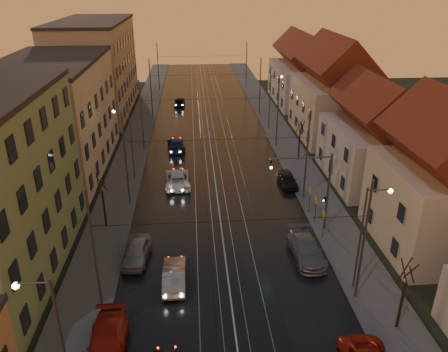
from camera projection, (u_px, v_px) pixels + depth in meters
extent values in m
cube|color=black|center=(210.00, 145.00, 57.77)|extent=(16.00, 120.00, 0.04)
cube|color=#4C4C4C|center=(134.00, 147.00, 57.07)|extent=(4.00, 120.00, 0.15)
cube|color=#4C4C4C|center=(285.00, 143.00, 58.42)|extent=(4.00, 120.00, 0.15)
cube|color=gray|center=(194.00, 145.00, 57.60)|extent=(0.06, 120.00, 0.03)
cube|color=gray|center=(205.00, 145.00, 57.70)|extent=(0.06, 120.00, 0.03)
cube|color=gray|center=(216.00, 145.00, 57.80)|extent=(0.06, 120.00, 0.03)
cube|color=gray|center=(227.00, 145.00, 57.90)|extent=(0.06, 120.00, 0.03)
cube|color=tan|center=(56.00, 118.00, 48.66)|extent=(10.00, 20.00, 12.00)
cube|color=tan|center=(96.00, 68.00, 70.05)|extent=(10.00, 24.00, 14.00)
cube|color=beige|center=(437.00, 208.00, 34.77)|extent=(8.50, 10.00, 7.00)
cube|color=#B9B4AB|center=(373.00, 154.00, 46.79)|extent=(9.00, 12.00, 6.00)
pyramid|color=#5F2215|center=(380.00, 112.00, 44.89)|extent=(9.18, 12.24, 3.20)
cube|color=beige|center=(332.00, 109.00, 60.10)|extent=(9.00, 14.00, 7.50)
pyramid|color=#5F2215|center=(337.00, 67.00, 57.73)|extent=(9.18, 14.28, 4.00)
cube|color=#B9B4AB|center=(301.00, 84.00, 76.66)|extent=(9.00, 16.00, 6.50)
pyramid|color=#5F2215|center=(303.00, 55.00, 74.59)|extent=(9.18, 16.32, 3.50)
cylinder|color=#595B60|center=(95.00, 254.00, 27.18)|extent=(0.16, 0.16, 9.00)
cylinder|color=#595B60|center=(363.00, 243.00, 28.34)|extent=(0.16, 0.16, 9.00)
cylinder|color=#595B60|center=(126.00, 162.00, 40.80)|extent=(0.16, 0.16, 9.00)
cylinder|color=#595B60|center=(307.00, 157.00, 41.97)|extent=(0.16, 0.16, 9.00)
cylinder|color=#595B60|center=(142.00, 116.00, 54.43)|extent=(0.16, 0.16, 9.00)
cylinder|color=#595B60|center=(278.00, 113.00, 55.59)|extent=(0.16, 0.16, 9.00)
cylinder|color=#595B60|center=(151.00, 89.00, 68.05)|extent=(0.16, 0.16, 9.00)
cylinder|color=#595B60|center=(260.00, 87.00, 69.21)|extent=(0.16, 0.16, 9.00)
cylinder|color=#595B60|center=(158.00, 67.00, 84.40)|extent=(0.16, 0.16, 9.00)
cylinder|color=#595B60|center=(246.00, 66.00, 85.56)|extent=(0.16, 0.16, 9.00)
cylinder|color=#595B60|center=(63.00, 346.00, 21.01)|extent=(0.14, 0.14, 8.00)
cylinder|color=#595B60|center=(32.00, 283.00, 19.39)|extent=(1.60, 0.10, 0.10)
sphere|color=#FFD88C|center=(16.00, 286.00, 19.38)|extent=(0.32, 0.32, 0.32)
cylinder|color=#595B60|center=(360.00, 241.00, 29.47)|extent=(0.14, 0.14, 8.00)
cylinder|color=#595B60|center=(380.00, 190.00, 27.96)|extent=(1.60, 0.10, 0.10)
sphere|color=#FFD88C|center=(390.00, 191.00, 28.05)|extent=(0.32, 0.32, 0.32)
cylinder|color=#595B60|center=(132.00, 145.00, 46.44)|extent=(0.14, 0.14, 8.00)
cylinder|color=#595B60|center=(121.00, 110.00, 44.82)|extent=(1.60, 0.10, 0.10)
sphere|color=#FFD88C|center=(114.00, 111.00, 44.81)|extent=(0.32, 0.32, 0.32)
cylinder|color=#595B60|center=(270.00, 103.00, 62.17)|extent=(0.14, 0.14, 8.00)
cylinder|color=#595B60|center=(277.00, 76.00, 60.65)|extent=(1.60, 0.10, 0.10)
sphere|color=#FFD88C|center=(282.00, 77.00, 60.74)|extent=(0.32, 0.32, 0.32)
cylinder|color=#595B60|center=(328.00, 193.00, 36.91)|extent=(0.20, 0.20, 7.20)
cylinder|color=#595B60|center=(300.00, 158.00, 35.38)|extent=(5.20, 0.14, 0.14)
imported|color=black|center=(271.00, 165.00, 35.46)|extent=(0.15, 0.18, 0.90)
sphere|color=#19FF3F|center=(271.00, 168.00, 35.41)|extent=(0.20, 0.20, 0.20)
cylinder|color=black|center=(104.00, 209.00, 38.20)|extent=(0.18, 0.18, 3.50)
cylinder|color=black|center=(104.00, 182.00, 37.24)|extent=(0.37, 0.92, 1.61)
cylinder|color=black|center=(100.00, 182.00, 37.35)|extent=(0.91, 0.40, 1.61)
cylinder|color=black|center=(98.00, 183.00, 37.05)|extent=(0.37, 0.92, 1.61)
cylinder|color=black|center=(102.00, 184.00, 36.96)|extent=(0.84, 0.54, 1.62)
cylinder|color=black|center=(401.00, 306.00, 26.86)|extent=(0.18, 0.18, 3.50)
cylinder|color=black|center=(411.00, 271.00, 25.90)|extent=(0.37, 0.92, 1.61)
cylinder|color=black|center=(405.00, 270.00, 26.02)|extent=(0.91, 0.40, 1.61)
cylinder|color=black|center=(405.00, 273.00, 25.71)|extent=(0.37, 0.92, 1.61)
cylinder|color=black|center=(412.00, 274.00, 25.62)|extent=(0.84, 0.54, 1.62)
cylinder|color=black|center=(299.00, 147.00, 52.31)|extent=(0.18, 0.18, 3.50)
cylinder|color=black|center=(302.00, 126.00, 51.35)|extent=(0.37, 0.92, 1.61)
cylinder|color=black|center=(299.00, 126.00, 51.46)|extent=(0.91, 0.40, 1.61)
cylinder|color=black|center=(299.00, 127.00, 51.16)|extent=(0.37, 0.92, 1.61)
cylinder|color=black|center=(302.00, 127.00, 51.06)|extent=(0.84, 0.54, 1.62)
imported|color=#98989D|center=(174.00, 275.00, 31.31)|extent=(1.64, 4.60, 1.51)
imported|color=silver|center=(178.00, 179.00, 46.36)|extent=(2.79, 5.59, 1.52)
imported|color=#152141|center=(176.00, 144.00, 55.96)|extent=(2.54, 5.31, 1.49)
imported|color=black|center=(179.00, 101.00, 75.47)|extent=(1.87, 4.47, 1.51)
imported|color=#A61E10|center=(107.00, 344.00, 25.38)|extent=(2.43, 5.45, 1.55)
imported|color=#9D9DA2|center=(137.00, 252.00, 33.99)|extent=(2.22, 4.58, 1.51)
imported|color=gray|center=(306.00, 249.00, 34.23)|extent=(2.34, 5.44, 1.56)
imported|color=black|center=(287.00, 180.00, 46.23)|extent=(1.77, 4.18, 1.41)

